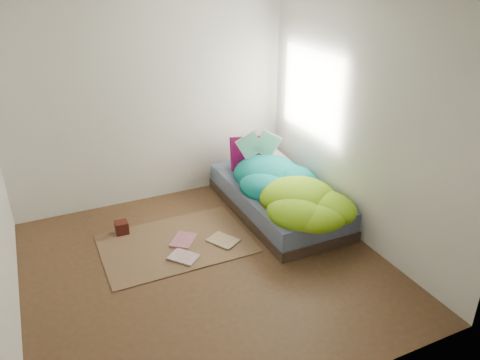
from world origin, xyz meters
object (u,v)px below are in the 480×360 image
object	(u,v)px
bed	(277,199)
floor_book_b	(173,239)
pillow_magenta	(247,153)
wooden_box	(122,227)
open_book	(259,138)
floor_book_a	(178,263)

from	to	relation	value
bed	floor_book_b	distance (m)	1.39
pillow_magenta	wooden_box	world-z (taller)	pillow_magenta
bed	open_book	distance (m)	0.80
pillow_magenta	floor_book_a	bearing A→B (deg)	-122.12
floor_book_a	floor_book_b	size ratio (longest dim) A/B	0.94
open_book	bed	bearing A→B (deg)	-74.17
floor_book_b	pillow_magenta	bearing A→B (deg)	69.35
pillow_magenta	wooden_box	size ratio (longest dim) A/B	3.10
pillow_magenta	floor_book_b	xyz separation A→B (m)	(-1.27, -0.74, -0.53)
wooden_box	floor_book_a	size ratio (longest dim) A/B	0.48
wooden_box	bed	bearing A→B (deg)	-8.87
open_book	wooden_box	bearing A→B (deg)	-161.96
bed	pillow_magenta	bearing A→B (deg)	99.19
open_book	wooden_box	size ratio (longest dim) A/B	3.32
open_book	floor_book_a	distance (m)	1.94
bed	wooden_box	size ratio (longest dim) A/B	14.26
pillow_magenta	open_book	size ratio (longest dim) A/B	0.93
bed	floor_book_a	distance (m)	1.57
bed	wooden_box	world-z (taller)	bed
pillow_magenta	open_book	distance (m)	0.32
bed	floor_book_b	size ratio (longest dim) A/B	6.40
bed	floor_book_b	xyz separation A→B (m)	(-1.38, -0.10, -0.14)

